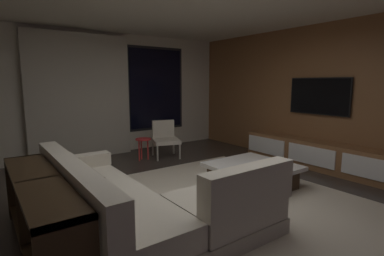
{
  "coord_description": "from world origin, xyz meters",
  "views": [
    {
      "loc": [
        -2.31,
        -2.88,
        1.61
      ],
      "look_at": [
        0.33,
        0.74,
        0.92
      ],
      "focal_mm": 27.65,
      "sensor_mm": 36.0,
      "label": 1
    }
  ],
  "objects_px": {
    "book_stack_on_coffee_table": "(269,163)",
    "side_stool": "(143,143)",
    "accent_chair_near_window": "(165,137)",
    "mounted_tv": "(319,96)",
    "media_console": "(320,156)",
    "sectional_couch": "(137,206)",
    "console_table_behind_couch": "(41,212)",
    "coffee_table": "(252,175)"
  },
  "relations": [
    {
      "from": "book_stack_on_coffee_table",
      "to": "side_stool",
      "type": "bearing_deg",
      "value": 107.86
    },
    {
      "from": "accent_chair_near_window",
      "to": "side_stool",
      "type": "bearing_deg",
      "value": -177.74
    },
    {
      "from": "mounted_tv",
      "to": "side_stool",
      "type": "bearing_deg",
      "value": 137.83
    },
    {
      "from": "book_stack_on_coffee_table",
      "to": "media_console",
      "type": "distance_m",
      "value": 1.54
    },
    {
      "from": "sectional_couch",
      "to": "mounted_tv",
      "type": "xyz_separation_m",
      "value": [
        3.96,
        0.33,
        1.06
      ]
    },
    {
      "from": "sectional_couch",
      "to": "media_console",
      "type": "height_order",
      "value": "sectional_couch"
    },
    {
      "from": "media_console",
      "to": "mounted_tv",
      "type": "xyz_separation_m",
      "value": [
        0.18,
        0.2,
        1.1
      ]
    },
    {
      "from": "book_stack_on_coffee_table",
      "to": "console_table_behind_couch",
      "type": "bearing_deg",
      "value": 178.6
    },
    {
      "from": "book_stack_on_coffee_table",
      "to": "console_table_behind_couch",
      "type": "xyz_separation_m",
      "value": [
        -3.15,
        0.08,
        0.03
      ]
    },
    {
      "from": "accent_chair_near_window",
      "to": "book_stack_on_coffee_table",
      "type": "bearing_deg",
      "value": -83.49
    },
    {
      "from": "sectional_couch",
      "to": "coffee_table",
      "type": "height_order",
      "value": "sectional_couch"
    },
    {
      "from": "side_stool",
      "to": "console_table_behind_couch",
      "type": "height_order",
      "value": "console_table_behind_couch"
    },
    {
      "from": "sectional_couch",
      "to": "accent_chair_near_window",
      "type": "height_order",
      "value": "sectional_couch"
    },
    {
      "from": "accent_chair_near_window",
      "to": "side_stool",
      "type": "distance_m",
      "value": 0.54
    },
    {
      "from": "coffee_table",
      "to": "accent_chair_near_window",
      "type": "height_order",
      "value": "accent_chair_near_window"
    },
    {
      "from": "coffee_table",
      "to": "console_table_behind_couch",
      "type": "xyz_separation_m",
      "value": [
        -2.96,
        -0.08,
        0.23
      ]
    },
    {
      "from": "side_stool",
      "to": "media_console",
      "type": "xyz_separation_m",
      "value": [
        2.37,
        -2.51,
        -0.12
      ]
    },
    {
      "from": "media_console",
      "to": "console_table_behind_couch",
      "type": "xyz_separation_m",
      "value": [
        -4.69,
        -0.0,
        0.16
      ]
    },
    {
      "from": "sectional_couch",
      "to": "console_table_behind_couch",
      "type": "xyz_separation_m",
      "value": [
        -0.91,
        0.13,
        0.13
      ]
    },
    {
      "from": "media_console",
      "to": "console_table_behind_couch",
      "type": "distance_m",
      "value": 4.69
    },
    {
      "from": "side_stool",
      "to": "media_console",
      "type": "relative_size",
      "value": 0.15
    },
    {
      "from": "book_stack_on_coffee_table",
      "to": "side_stool",
      "type": "distance_m",
      "value": 2.72
    },
    {
      "from": "book_stack_on_coffee_table",
      "to": "console_table_behind_couch",
      "type": "relative_size",
      "value": 0.14
    },
    {
      "from": "mounted_tv",
      "to": "console_table_behind_couch",
      "type": "relative_size",
      "value": 0.58
    },
    {
      "from": "book_stack_on_coffee_table",
      "to": "media_console",
      "type": "relative_size",
      "value": 0.09
    },
    {
      "from": "coffee_table",
      "to": "book_stack_on_coffee_table",
      "type": "bearing_deg",
      "value": -39.38
    },
    {
      "from": "console_table_behind_couch",
      "to": "book_stack_on_coffee_table",
      "type": "bearing_deg",
      "value": -1.4
    },
    {
      "from": "coffee_table",
      "to": "accent_chair_near_window",
      "type": "bearing_deg",
      "value": 92.4
    },
    {
      "from": "side_stool",
      "to": "media_console",
      "type": "height_order",
      "value": "media_console"
    },
    {
      "from": "media_console",
      "to": "mounted_tv",
      "type": "distance_m",
      "value": 1.13
    },
    {
      "from": "coffee_table",
      "to": "media_console",
      "type": "distance_m",
      "value": 1.73
    },
    {
      "from": "accent_chair_near_window",
      "to": "console_table_behind_couch",
      "type": "relative_size",
      "value": 0.37
    },
    {
      "from": "side_stool",
      "to": "console_table_behind_couch",
      "type": "bearing_deg",
      "value": -132.68
    },
    {
      "from": "sectional_couch",
      "to": "media_console",
      "type": "relative_size",
      "value": 0.81
    },
    {
      "from": "mounted_tv",
      "to": "console_table_behind_couch",
      "type": "distance_m",
      "value": 4.96
    },
    {
      "from": "accent_chair_near_window",
      "to": "side_stool",
      "type": "height_order",
      "value": "accent_chair_near_window"
    },
    {
      "from": "coffee_table",
      "to": "media_console",
      "type": "xyz_separation_m",
      "value": [
        1.73,
        -0.08,
        0.06
      ]
    },
    {
      "from": "sectional_couch",
      "to": "media_console",
      "type": "xyz_separation_m",
      "value": [
        3.78,
        0.13,
        -0.04
      ]
    },
    {
      "from": "accent_chair_near_window",
      "to": "coffee_table",
      "type": "bearing_deg",
      "value": -87.6
    },
    {
      "from": "mounted_tv",
      "to": "console_table_behind_couch",
      "type": "bearing_deg",
      "value": -177.62
    },
    {
      "from": "coffee_table",
      "to": "mounted_tv",
      "type": "xyz_separation_m",
      "value": [
        1.91,
        0.12,
        1.16
      ]
    },
    {
      "from": "side_stool",
      "to": "media_console",
      "type": "distance_m",
      "value": 3.45
    }
  ]
}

